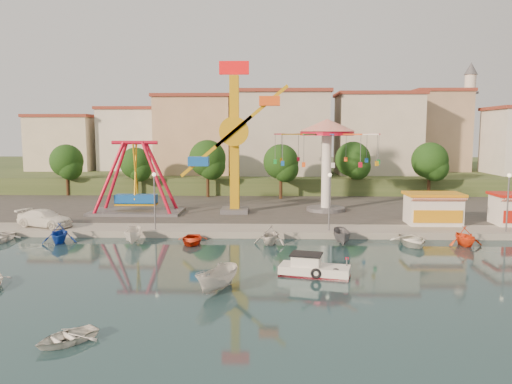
{
  "coord_description": "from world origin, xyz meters",
  "views": [
    {
      "loc": [
        2.69,
        -32.04,
        9.66
      ],
      "look_at": [
        1.29,
        14.0,
        4.0
      ],
      "focal_mm": 35.0,
      "sensor_mm": 36.0,
      "label": 1
    }
  ],
  "objects_px": {
    "pirate_ship_ride": "(136,179)",
    "van": "(45,218)",
    "kamikaze_tower": "(238,142)",
    "skiff": "(218,279)",
    "cabin_motorboat": "(313,269)",
    "wave_swinger": "(327,144)"
  },
  "relations": [
    {
      "from": "pirate_ship_ride",
      "to": "van",
      "type": "xyz_separation_m",
      "value": [
        -6.64,
        -7.95,
        -2.99
      ]
    },
    {
      "from": "kamikaze_tower",
      "to": "van",
      "type": "relative_size",
      "value": 2.98
    },
    {
      "from": "skiff",
      "to": "pirate_ship_ride",
      "type": "bearing_deg",
      "value": 141.05
    },
    {
      "from": "cabin_motorboat",
      "to": "skiff",
      "type": "bearing_deg",
      "value": -135.92
    },
    {
      "from": "skiff",
      "to": "wave_swinger",
      "type": "bearing_deg",
      "value": 96.88
    },
    {
      "from": "pirate_ship_ride",
      "to": "kamikaze_tower",
      "type": "height_order",
      "value": "kamikaze_tower"
    },
    {
      "from": "pirate_ship_ride",
      "to": "van",
      "type": "relative_size",
      "value": 1.8
    },
    {
      "from": "wave_swinger",
      "to": "skiff",
      "type": "distance_m",
      "value": 29.84
    },
    {
      "from": "kamikaze_tower",
      "to": "cabin_motorboat",
      "type": "xyz_separation_m",
      "value": [
        6.44,
        -21.91,
        -7.99
      ]
    },
    {
      "from": "kamikaze_tower",
      "to": "van",
      "type": "xyz_separation_m",
      "value": [
        -17.87,
        -8.49,
        -7.02
      ]
    },
    {
      "from": "wave_swinger",
      "to": "van",
      "type": "height_order",
      "value": "wave_swinger"
    },
    {
      "from": "van",
      "to": "skiff",
      "type": "bearing_deg",
      "value": -113.56
    },
    {
      "from": "pirate_ship_ride",
      "to": "kamikaze_tower",
      "type": "distance_m",
      "value": 11.95
    },
    {
      "from": "skiff",
      "to": "van",
      "type": "height_order",
      "value": "van"
    },
    {
      "from": "skiff",
      "to": "van",
      "type": "distance_m",
      "value": 24.94
    },
    {
      "from": "pirate_ship_ride",
      "to": "wave_swinger",
      "type": "bearing_deg",
      "value": 6.49
    },
    {
      "from": "pirate_ship_ride",
      "to": "kamikaze_tower",
      "type": "bearing_deg",
      "value": 2.71
    },
    {
      "from": "pirate_ship_ride",
      "to": "van",
      "type": "distance_m",
      "value": 10.78
    },
    {
      "from": "van",
      "to": "pirate_ship_ride",
      "type": "bearing_deg",
      "value": -20.57
    },
    {
      "from": "cabin_motorboat",
      "to": "pirate_ship_ride",
      "type": "bearing_deg",
      "value": 143.31
    },
    {
      "from": "kamikaze_tower",
      "to": "wave_swinger",
      "type": "xyz_separation_m",
      "value": [
        9.87,
        1.87,
        -0.23
      ]
    },
    {
      "from": "cabin_motorboat",
      "to": "wave_swinger",
      "type": "bearing_deg",
      "value": 95.51
    }
  ]
}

